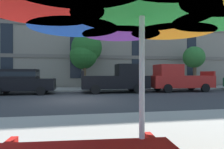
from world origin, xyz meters
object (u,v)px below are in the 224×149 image
street_tree_right (194,57)px  pickup_red (178,79)px  pickup_black_midblock (118,79)px  street_tree_middle (85,51)px  sedan_black (22,81)px

street_tree_right → pickup_red: bearing=-138.0°
pickup_black_midblock → street_tree_middle: (-2.36, 3.24, 2.47)m
street_tree_middle → street_tree_right: street_tree_middle is taller
street_tree_middle → street_tree_right: (10.99, 0.02, -0.33)m
sedan_black → pickup_black_midblock: size_ratio=0.86×
sedan_black → street_tree_middle: 6.15m
sedan_black → pickup_black_midblock: (6.93, 0.00, 0.08)m
pickup_black_midblock → street_tree_right: (8.63, 3.26, 2.14)m
pickup_red → street_tree_middle: size_ratio=0.97×
street_tree_middle → pickup_black_midblock: bearing=-53.9°
pickup_red → street_tree_middle: 8.42m
sedan_black → street_tree_right: size_ratio=1.04×
sedan_black → pickup_black_midblock: 6.93m
street_tree_middle → street_tree_right: 10.99m
pickup_black_midblock → street_tree_right: size_ratio=1.21×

